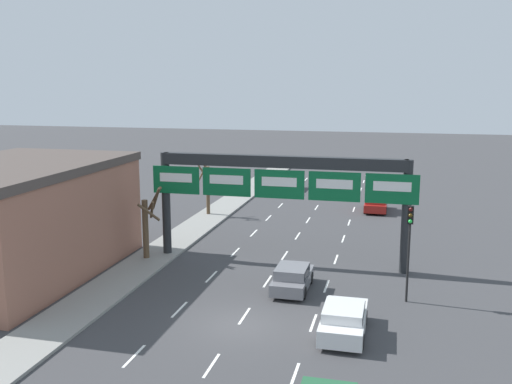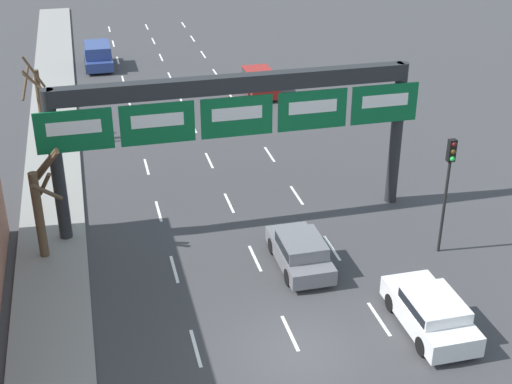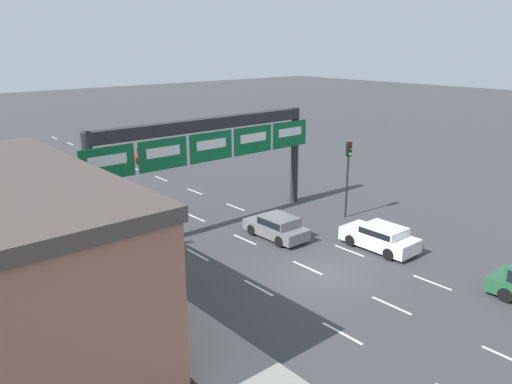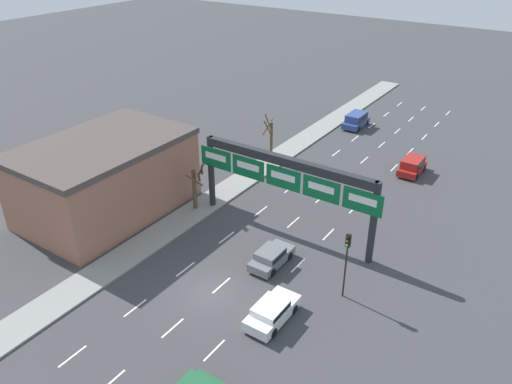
% 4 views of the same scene
% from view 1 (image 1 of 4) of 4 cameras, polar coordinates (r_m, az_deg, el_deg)
% --- Properties ---
extents(ground_plane, '(220.00, 220.00, 0.00)m').
position_cam_1_polar(ground_plane, '(26.86, -1.73, -13.11)').
color(ground_plane, '#3D3D3F').
extents(sidewalk_left, '(2.80, 110.00, 0.15)m').
position_cam_1_polar(sidewalk_left, '(29.83, -16.98, -10.94)').
color(sidewalk_left, gray).
rests_on(sidewalk_left, ground_plane).
extents(lane_dashes, '(6.72, 67.00, 0.01)m').
position_cam_1_polar(lane_dashes, '(39.27, 3.57, -5.33)').
color(lane_dashes, white).
rests_on(lane_dashes, ground_plane).
extents(sign_gantry, '(16.11, 0.70, 6.66)m').
position_cam_1_polar(sign_gantry, '(34.16, 2.43, 1.09)').
color(sign_gantry, '#232628').
rests_on(sign_gantry, ground_plane).
extents(building_near, '(9.33, 14.16, 6.48)m').
position_cam_1_polar(building_near, '(35.38, -23.05, -2.55)').
color(building_near, '#9E6651').
rests_on(building_near, ground_plane).
extents(suv_blue, '(1.98, 4.28, 1.77)m').
position_cam_1_polar(suv_blue, '(60.02, 2.68, 1.25)').
color(suv_blue, navy).
rests_on(suv_blue, ground_plane).
extents(car_white, '(1.91, 4.21, 1.38)m').
position_cam_1_polar(car_white, '(25.85, 8.77, -12.42)').
color(car_white, silver).
rests_on(car_white, ground_plane).
extents(car_grey, '(1.80, 3.97, 1.36)m').
position_cam_1_polar(car_grey, '(30.79, 3.66, -8.49)').
color(car_grey, slate).
rests_on(car_grey, ground_plane).
extents(suv_red, '(1.91, 3.94, 1.65)m').
position_cam_1_polar(suv_red, '(50.38, 11.90, -0.88)').
color(suv_red, maroon).
rests_on(suv_red, ground_plane).
extents(traffic_light_near_gantry, '(0.30, 0.35, 4.97)m').
position_cam_1_polar(traffic_light_near_gantry, '(29.31, 15.10, -4.11)').
color(traffic_light_near_gantry, black).
rests_on(traffic_light_near_gantry, ground_plane).
extents(tree_bare_closest, '(1.42, 2.16, 4.54)m').
position_cam_1_polar(tree_bare_closest, '(36.07, -10.78, -2.94)').
color(tree_bare_closest, brown).
rests_on(tree_bare_closest, sidewalk_left).
extents(tree_bare_second, '(1.41, 1.64, 4.91)m').
position_cam_1_polar(tree_bare_second, '(47.55, -4.94, 0.64)').
color(tree_bare_second, brown).
rests_on(tree_bare_second, sidewalk_left).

